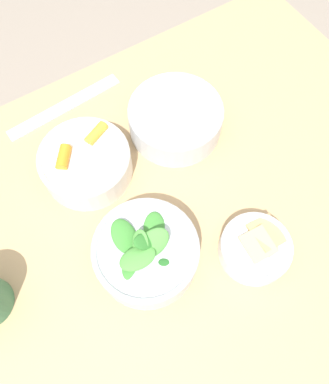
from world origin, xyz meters
The scene contains 7 objects.
ground_plane centered at (0.00, 0.00, 0.00)m, with size 10.00×10.00×0.00m, color gray.
dining_table centered at (0.00, 0.00, 0.64)m, with size 1.05×0.80×0.77m.
bowl_carrots centered at (-0.10, 0.16, 0.81)m, with size 0.17×0.17×0.07m.
bowl_greens centered at (-0.09, -0.04, 0.81)m, with size 0.17×0.17×0.11m.
bowl_beans_hotdog centered at (0.10, 0.16, 0.80)m, with size 0.18×0.18×0.06m.
bowl_cookies centered at (0.07, -0.13, 0.80)m, with size 0.12×0.12×0.05m.
ruler centered at (-0.07, 0.33, 0.77)m, with size 0.26×0.05×0.00m.
Camera 1 is at (-0.15, -0.20, 1.41)m, focal length 35.00 mm.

